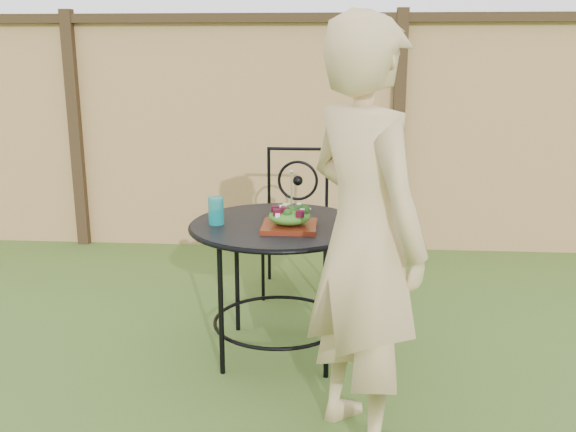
{
  "coord_description": "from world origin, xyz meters",
  "views": [
    {
      "loc": [
        0.81,
        -2.93,
        1.59
      ],
      "look_at": [
        0.57,
        0.3,
        0.75
      ],
      "focal_mm": 40.0,
      "sensor_mm": 36.0,
      "label": 1
    }
  ],
  "objects_px": {
    "patio_table": "(278,249)",
    "diner": "(365,239)",
    "salad_plate": "(289,226)",
    "patio_chair": "(296,217)"
  },
  "relations": [
    {
      "from": "patio_table",
      "to": "diner",
      "type": "xyz_separation_m",
      "value": [
        0.41,
        -0.74,
        0.28
      ]
    },
    {
      "from": "patio_table",
      "to": "salad_plate",
      "type": "bearing_deg",
      "value": -56.75
    },
    {
      "from": "patio_table",
      "to": "salad_plate",
      "type": "height_order",
      "value": "salad_plate"
    },
    {
      "from": "diner",
      "to": "salad_plate",
      "type": "bearing_deg",
      "value": -7.7
    },
    {
      "from": "diner",
      "to": "patio_table",
      "type": "bearing_deg",
      "value": -7.01
    },
    {
      "from": "salad_plate",
      "to": "patio_table",
      "type": "bearing_deg",
      "value": 123.25
    },
    {
      "from": "patio_table",
      "to": "patio_chair",
      "type": "height_order",
      "value": "patio_chair"
    },
    {
      "from": "diner",
      "to": "salad_plate",
      "type": "distance_m",
      "value": 0.73
    },
    {
      "from": "patio_table",
      "to": "diner",
      "type": "relative_size",
      "value": 0.53
    },
    {
      "from": "patio_table",
      "to": "patio_chair",
      "type": "bearing_deg",
      "value": 88.01
    }
  ]
}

